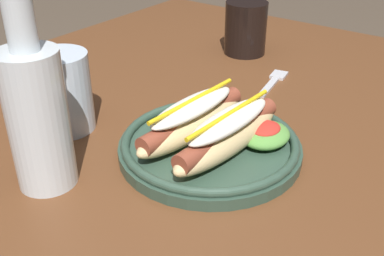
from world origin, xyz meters
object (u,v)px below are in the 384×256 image
object	(u,v)px
soda_cup	(246,28)
water_cup	(62,92)
hot_dog_plate	(212,137)
glass_bottle	(37,112)
fork	(274,81)

from	to	relation	value
soda_cup	water_cup	distance (m)	0.44
hot_dog_plate	glass_bottle	distance (m)	0.23
soda_cup	water_cup	world-z (taller)	water_cup
glass_bottle	soda_cup	bearing A→B (deg)	4.09
soda_cup	glass_bottle	world-z (taller)	glass_bottle
water_cup	fork	bearing A→B (deg)	-27.36
glass_bottle	fork	bearing A→B (deg)	-10.81
soda_cup	glass_bottle	distance (m)	0.54
water_cup	glass_bottle	xyz separation A→B (m)	(-0.10, -0.09, 0.04)
glass_bottle	water_cup	bearing A→B (deg)	40.59
fork	water_cup	xyz separation A→B (m)	(-0.33, 0.17, 0.06)
water_cup	glass_bottle	bearing A→B (deg)	-139.41
hot_dog_plate	glass_bottle	size ratio (longest dim) A/B	0.97
hot_dog_plate	glass_bottle	world-z (taller)	glass_bottle
hot_dog_plate	fork	bearing A→B (deg)	9.54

